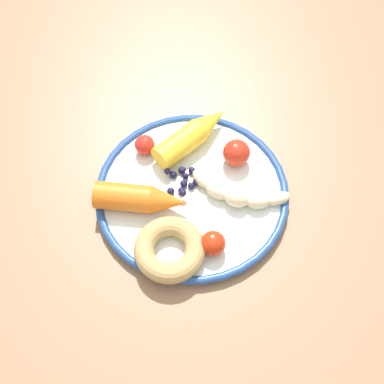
# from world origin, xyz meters

# --- Properties ---
(ground_plane) EXTENTS (6.00, 6.00, 0.00)m
(ground_plane) POSITION_xyz_m (0.00, 0.00, 0.00)
(ground_plane) COLOR #5B4C4E
(dining_table) EXTENTS (0.98, 0.97, 0.75)m
(dining_table) POSITION_xyz_m (0.00, 0.00, 0.66)
(dining_table) COLOR #8B6549
(dining_table) RESTS_ON ground_plane
(plate) EXTENTS (0.29, 0.29, 0.02)m
(plate) POSITION_xyz_m (0.05, 0.02, 0.76)
(plate) COLOR silver
(plate) RESTS_ON dining_table
(banana) EXTENTS (0.16, 0.07, 0.03)m
(banana) POSITION_xyz_m (-0.02, 0.03, 0.77)
(banana) COLOR beige
(banana) RESTS_ON plate
(carrot_orange) EXTENTS (0.14, 0.04, 0.04)m
(carrot_orange) POSITION_xyz_m (0.12, 0.05, 0.78)
(carrot_orange) COLOR orange
(carrot_orange) RESTS_ON plate
(carrot_yellow) EXTENTS (0.12, 0.13, 0.04)m
(carrot_yellow) POSITION_xyz_m (0.06, -0.07, 0.78)
(carrot_yellow) COLOR yellow
(carrot_yellow) RESTS_ON plate
(donut) EXTENTS (0.13, 0.13, 0.03)m
(donut) POSITION_xyz_m (0.07, 0.13, 0.77)
(donut) COLOR tan
(donut) RESTS_ON plate
(blueberry_pile) EXTENTS (0.06, 0.06, 0.02)m
(blueberry_pile) POSITION_xyz_m (0.07, 0.01, 0.77)
(blueberry_pile) COLOR #191638
(blueberry_pile) RESTS_ON plate
(tomato_near) EXTENTS (0.04, 0.04, 0.04)m
(tomato_near) POSITION_xyz_m (0.01, 0.11, 0.78)
(tomato_near) COLOR red
(tomato_near) RESTS_ON plate
(tomato_mid) EXTENTS (0.03, 0.03, 0.03)m
(tomato_mid) POSITION_xyz_m (0.13, -0.04, 0.78)
(tomato_mid) COLOR red
(tomato_mid) RESTS_ON plate
(tomato_far) EXTENTS (0.04, 0.04, 0.04)m
(tomato_far) POSITION_xyz_m (-0.01, -0.04, 0.78)
(tomato_far) COLOR red
(tomato_far) RESTS_ON plate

